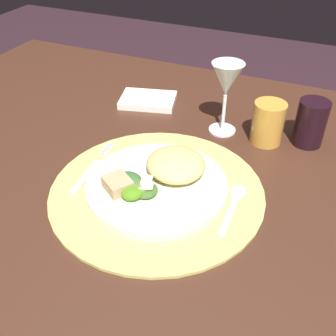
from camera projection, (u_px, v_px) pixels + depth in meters
The scene contains 12 objects.
dining_table at pixel (157, 197), 0.86m from camera, with size 1.39×0.94×0.71m.
placemat at pixel (157, 191), 0.71m from camera, with size 0.39×0.39×0.01m, color tan.
dinner_plate at pixel (157, 186), 0.71m from camera, with size 0.25×0.25×0.02m, color silver.
pasta_serving at pixel (176, 164), 0.71m from camera, with size 0.11×0.11×0.04m, color #DCBB6D.
salad_greens at pixel (134, 187), 0.68m from camera, with size 0.09×0.08×0.03m.
bread_piece at pixel (118, 184), 0.68m from camera, with size 0.05×0.04×0.02m, color tan.
fork at pixel (92, 169), 0.76m from camera, with size 0.03×0.17×0.00m.
spoon at pixel (235, 200), 0.68m from camera, with size 0.03×0.14×0.01m.
napkin at pixel (148, 100), 0.98m from camera, with size 0.14×0.09×0.02m, color white.
wine_glass at pixel (227, 82), 0.81m from camera, with size 0.07×0.07×0.16m.
amber_tumbler at pixel (268, 123), 0.82m from camera, with size 0.07×0.07×0.09m, color #C68A34.
dark_tumbler at pixel (311, 123), 0.81m from camera, with size 0.06×0.06×0.10m, color black.
Camera 1 is at (0.28, -0.59, 1.18)m, focal length 41.91 mm.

